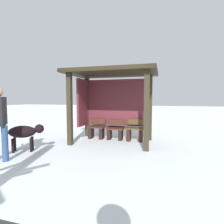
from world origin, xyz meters
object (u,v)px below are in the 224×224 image
object	(u,v)px
bench_center_inside	(115,132)
bus_shelter	(111,89)
bench_left_inside	(96,131)
dog	(25,132)
bench_right_inside	(135,132)

from	to	relation	value
bench_center_inside	bus_shelter	bearing A→B (deg)	-114.24
bench_left_inside	dog	bearing A→B (deg)	-123.36
bus_shelter	bench_left_inside	world-z (taller)	bus_shelter
bus_shelter	dog	bearing A→B (deg)	-137.02
bench_right_inside	dog	world-z (taller)	dog
bus_shelter	dog	distance (m)	3.01
bench_center_inside	bench_left_inside	bearing A→B (deg)	179.99
bench_center_inside	dog	bearing A→B (deg)	-135.22
bus_shelter	bench_center_inside	bearing A→B (deg)	65.76
dog	bench_left_inside	bearing A→B (deg)	56.64
bench_center_inside	dog	size ratio (longest dim) A/B	0.71
bus_shelter	dog	world-z (taller)	bus_shelter
bench_left_inside	bench_right_inside	bearing A→B (deg)	-0.04
bench_left_inside	bench_right_inside	size ratio (longest dim) A/B	0.96
bus_shelter	dog	size ratio (longest dim) A/B	2.99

